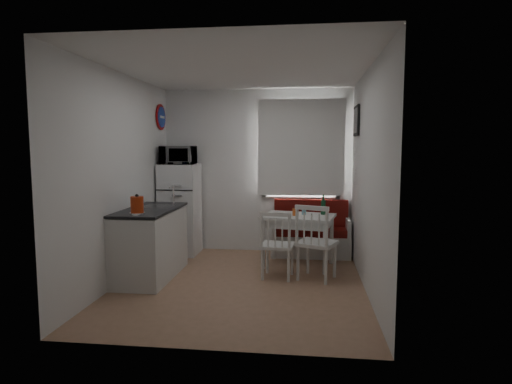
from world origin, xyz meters
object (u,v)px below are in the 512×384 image
at_px(bench, 311,237).
at_px(kettle, 137,205).
at_px(dining_table, 298,221).
at_px(kitchen_counter, 151,242).
at_px(chair_right, 317,234).
at_px(fridge, 180,209).
at_px(microwave, 178,155).
at_px(wine_bottle, 323,204).
at_px(chair_left, 277,238).

relative_size(bench, kettle, 5.11).
relative_size(dining_table, kettle, 4.64).
bearing_deg(bench, kitchen_counter, -146.82).
relative_size(chair_right, fridge, 0.41).
height_order(kitchen_counter, microwave, microwave).
height_order(kitchen_counter, wine_bottle, kitchen_counter).
xyz_separation_m(chair_right, fridge, (-2.11, 1.18, 0.11)).
bearing_deg(chair_left, microwave, 151.33).
xyz_separation_m(chair_right, kettle, (-2.08, -0.60, 0.42)).
xyz_separation_m(bench, kettle, (-2.02, -1.89, 0.73)).
distance_m(bench, dining_table, 0.74).
bearing_deg(kitchen_counter, chair_left, 2.45).
bearing_deg(chair_right, kitchen_counter, -156.88).
bearing_deg(fridge, dining_table, -15.41).
xyz_separation_m(chair_right, wine_bottle, (0.10, 0.77, 0.28)).
height_order(chair_right, fridge, fridge).
bearing_deg(kitchen_counter, microwave, 89.06).
bearing_deg(kettle, fridge, 90.97).
height_order(chair_left, fridge, fridge).
relative_size(chair_right, kettle, 2.47).
relative_size(dining_table, chair_right, 1.88).
xyz_separation_m(fridge, microwave, (0.00, -0.05, 0.85)).
bearing_deg(dining_table, microwave, 177.64).
bearing_deg(fridge, microwave, -90.00).
relative_size(kettle, wine_bottle, 0.83).
xyz_separation_m(dining_table, microwave, (-1.86, 0.46, 0.91)).
bearing_deg(chair_right, bench, 114.40).
bearing_deg(chair_left, kitchen_counter, -171.36).
height_order(chair_left, chair_right, chair_right).
distance_m(bench, chair_left, 1.38).
height_order(dining_table, fridge, fridge).
bearing_deg(fridge, wine_bottle, -10.59).
bearing_deg(kitchen_counter, fridge, 89.10).
bearing_deg(kettle, microwave, 90.99).
xyz_separation_m(kitchen_counter, chair_left, (1.63, 0.07, 0.09)).
xyz_separation_m(microwave, wine_bottle, (2.21, -0.36, -0.68)).
relative_size(bench, microwave, 2.36).
distance_m(kettle, wine_bottle, 2.58).
height_order(bench, dining_table, bench).
bearing_deg(kitchen_counter, wine_bottle, 20.39).
distance_m(dining_table, chair_left, 0.71).
bearing_deg(microwave, wine_bottle, -9.33).
xyz_separation_m(bench, fridge, (-2.05, -0.11, 0.42)).
distance_m(fridge, microwave, 0.85).
height_order(fridge, kettle, fridge).
distance_m(kitchen_counter, dining_table, 2.03).
relative_size(fridge, wine_bottle, 4.98).
bearing_deg(microwave, chair_left, -34.86).
height_order(bench, kettle, kettle).
xyz_separation_m(bench, chair_right, (0.07, -1.29, 0.31)).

